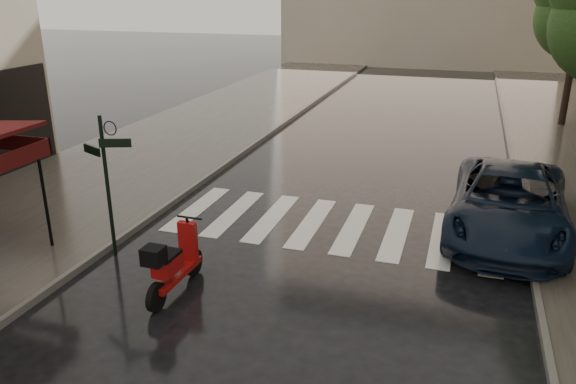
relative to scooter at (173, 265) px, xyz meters
The scene contains 8 objects.
ground 2.17m from the scooter, 114.47° to the right, with size 120.00×120.00×0.00m, color black.
sidewalk_near 11.45m from the scooter, 117.98° to the left, with size 6.00×60.00×0.12m, color #38332D.
curb_near 10.38m from the scooter, 102.91° to the left, with size 0.12×60.00×0.16m, color #595651.
curb_far 12.07m from the scooter, 56.89° to the left, with size 0.12×60.00×0.16m, color #595651.
crosswalk 4.65m from the scooter, 62.76° to the left, with size 7.85×3.20×0.01m.
signpost 2.64m from the scooter, 151.88° to the left, with size 1.17×0.29×3.10m.
scooter is the anchor object (origin of this frame).
parked_car 7.84m from the scooter, 38.46° to the left, with size 2.60×5.63×1.57m, color black.
Camera 1 is at (5.80, -6.43, 5.53)m, focal length 35.00 mm.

